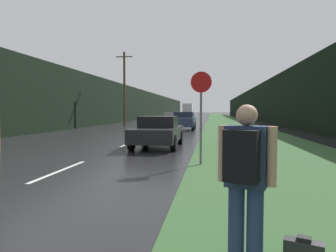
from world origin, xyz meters
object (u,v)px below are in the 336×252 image
(stop_sign, at_px, (201,109))
(car_passing_far, at_px, (184,121))
(car_passing_near, at_px, (158,131))
(car_oncoming, at_px, (170,117))
(hitchhiker_with_backpack, at_px, (245,177))
(delivery_truck, at_px, (188,110))

(stop_sign, bearing_deg, car_passing_far, 97.02)
(car_passing_near, height_order, car_oncoming, car_oncoming)
(car_passing_near, xyz_separation_m, car_oncoming, (-3.44, 28.92, 0.00))
(car_oncoming, bearing_deg, hitchhiker_with_backpack, -81.04)
(car_passing_far, xyz_separation_m, car_oncoming, (-3.44, 16.25, -0.07))
(delivery_truck, bearing_deg, hitchhiker_with_backpack, -85.17)
(hitchhiker_with_backpack, xyz_separation_m, car_passing_far, (-2.75, 23.01, -0.20))
(stop_sign, distance_m, delivery_truck, 67.41)
(hitchhiker_with_backpack, height_order, delivery_truck, delivery_truck)
(hitchhiker_with_backpack, relative_size, car_passing_near, 0.41)
(delivery_truck, bearing_deg, stop_sign, -85.29)
(car_passing_near, bearing_deg, car_oncoming, -83.21)
(car_oncoming, distance_m, delivery_truck, 33.99)
(hitchhiker_with_backpack, xyz_separation_m, car_oncoming, (-6.19, 39.26, -0.27))
(hitchhiker_with_backpack, relative_size, delivery_truck, 0.23)
(car_passing_near, xyz_separation_m, delivery_truck, (-3.44, 62.89, 1.08))
(stop_sign, xyz_separation_m, delivery_truck, (-5.53, 67.19, 0.09))
(hitchhiker_with_backpack, relative_size, car_oncoming, 0.42)
(car_passing_near, relative_size, delivery_truck, 0.57)
(car_oncoming, xyz_separation_m, delivery_truck, (0.00, 33.97, 1.07))
(car_passing_far, height_order, car_oncoming, car_passing_far)
(car_passing_near, height_order, delivery_truck, delivery_truck)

